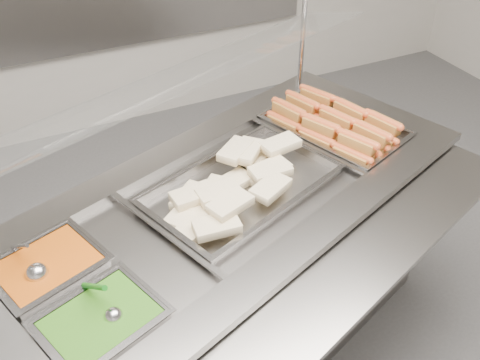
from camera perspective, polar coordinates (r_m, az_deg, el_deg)
name	(u,v)px	position (r m, az deg, el deg)	size (l,w,h in m)	color
steam_counter	(231,277)	(2.21, -0.92, -10.30)	(2.04, 1.41, 0.89)	slate
tray_rail	(346,275)	(1.70, 11.26, -9.92)	(1.77, 0.93, 0.05)	gray
sneeze_guard	(184,79)	(1.84, -6.02, 10.66)	(1.64, 0.83, 0.44)	silver
pan_hotdogs	(334,134)	(2.32, 9.97, 4.87)	(0.50, 0.63, 0.10)	gray
pan_wraps	(242,189)	(1.95, 0.20, -1.01)	(0.77, 0.60, 0.07)	gray
pan_beans	(49,273)	(1.77, -19.68, -9.36)	(0.36, 0.33, 0.10)	gray
pan_peas	(103,328)	(1.58, -14.44, -15.00)	(0.36, 0.33, 0.10)	gray
hotdogs_in_buns	(333,125)	(2.28, 9.84, 5.80)	(0.42, 0.56, 0.12)	#995F20
tortilla_wraps	(232,184)	(1.91, -0.82, -0.43)	(0.62, 0.46, 0.10)	tan
ladle	(36,272)	(1.71, -20.92, -9.16)	(0.09, 0.18, 0.15)	silver
serving_spoon	(110,311)	(1.55, -13.69, -13.42)	(0.09, 0.17, 0.14)	silver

